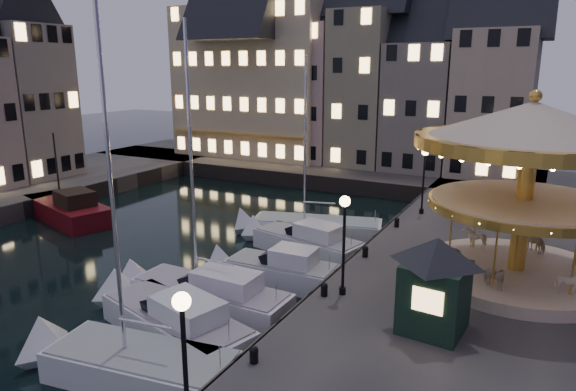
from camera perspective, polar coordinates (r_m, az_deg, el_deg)
The scene contains 29 objects.
ground at distance 24.70m, azimuth -10.94°, elevation -11.01°, with size 160.00×160.00×0.00m, color black.
quay_east at distance 25.24m, azimuth 25.20°, elevation -9.99°, with size 16.00×56.00×1.30m, color #474442.
quay_north at distance 51.39m, azimuth 1.47°, elevation 3.20°, with size 44.00×12.00×1.30m, color #474442.
quaywall_e at distance 26.56m, azimuth 7.64°, elevation -7.51°, with size 0.15×44.00×1.30m, color #47423A.
quaywall_n at distance 45.26m, azimuth 0.38°, elevation 1.70°, with size 48.00×0.15×1.30m, color #47423A.
streetlamp_a at distance 12.61m, azimuth -11.46°, elevation -16.51°, with size 0.44×0.44×4.17m.
streetlamp_b at distance 20.61m, azimuth 6.26°, elevation -3.96°, with size 0.44×0.44×4.17m.
streetlamp_c at distance 33.18m, azimuth 14.88°, elevation 2.58°, with size 0.44×0.44×4.17m.
bollard_a at distance 16.94m, azimuth -3.81°, elevation -17.15°, with size 0.30×0.30×0.57m.
bollard_b at distance 21.27m, azimuth 4.05°, elevation -10.31°, with size 0.30×0.30×0.57m.
bollard_c at distance 25.60m, azimuth 8.58°, elevation -6.11°, with size 0.30×0.30×0.57m.
bollard_d at distance 30.60m, azimuth 12.00°, elevation -2.88°, with size 0.30×0.30×0.57m.
townhouse_na at distance 58.16m, azimuth -8.01°, elevation 11.42°, with size 5.50×8.00×12.80m.
townhouse_nb at distance 55.16m, azimuth -3.31°, elevation 11.91°, with size 6.16×8.00×13.80m.
townhouse_nc at distance 52.29m, azimuth 2.52°, elevation 12.35°, with size 6.82×8.00×14.80m.
townhouse_nd at distance 50.10m, azimuth 8.63°, elevation 12.70°, with size 5.50×8.00×15.80m.
townhouse_ne at distance 48.64m, azimuth 14.74°, elevation 10.60°, with size 6.16×8.00×12.80m.
townhouse_nf at distance 47.60m, azimuth 21.99°, elevation 10.58°, with size 6.82×8.00×13.80m.
townhouse_wc at distance 49.21m, azimuth -27.75°, elevation 10.32°, with size 8.80×5.50×14.20m.
hotel_corner at distance 55.09m, azimuth -3.28°, elevation 13.47°, with size 17.60×9.00×16.80m.
motorboat_a at distance 19.18m, azimuth -17.33°, elevation -17.48°, with size 7.68×3.46×12.71m.
motorboat_b at distance 21.43m, azimuth -12.99°, elevation -13.31°, with size 8.26×4.39×2.15m.
motorboat_c at distance 23.31m, azimuth -9.41°, elevation -10.69°, with size 8.41×2.28×11.18m.
motorboat_d at distance 25.55m, azimuth -1.55°, elevation -8.31°, with size 6.54×2.28×2.15m.
motorboat_e at distance 29.50m, azimuth 1.55°, elevation -5.17°, with size 7.62×3.65×2.15m.
motorboat_f at distance 32.33m, azimuth 2.19°, elevation -3.64°, with size 9.02×4.50×12.01m.
red_fishing_boat at distance 38.73m, azimuth -23.22°, elevation -1.51°, with size 8.77×5.13×6.19m.
carousel at distance 23.58m, azimuth 25.20°, elevation 3.78°, with size 9.37×9.37×8.20m.
ticket_kiosk at distance 18.57m, azimuth 16.13°, elevation -7.81°, with size 3.33×3.33×3.91m.
Camera 1 is at (14.26, -17.29, 10.38)m, focal length 32.00 mm.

